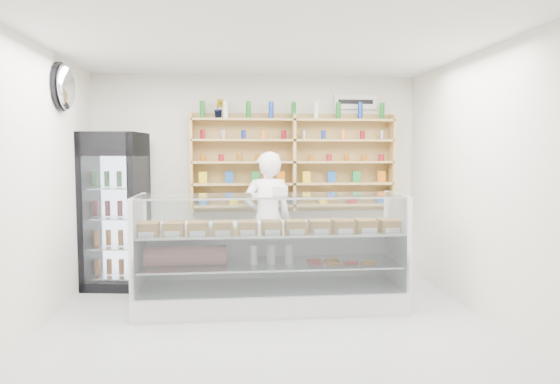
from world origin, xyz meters
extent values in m
plane|color=#A8A9AD|center=(0.00, 0.00, 0.00)|extent=(5.00, 5.00, 0.00)
plane|color=white|center=(0.00, 0.00, 2.80)|extent=(5.00, 5.00, 0.00)
plane|color=silver|center=(0.00, 2.50, 1.40)|extent=(4.50, 0.00, 4.50)
plane|color=silver|center=(0.00, -2.50, 1.40)|extent=(4.50, 0.00, 4.50)
plane|color=silver|center=(-2.25, 0.00, 1.40)|extent=(0.00, 5.00, 5.00)
plane|color=silver|center=(2.25, 0.00, 1.40)|extent=(0.00, 5.00, 5.00)
cube|color=white|center=(0.06, 0.90, 0.12)|extent=(2.92, 0.83, 0.24)
cube|color=white|center=(0.06, 1.29, 0.55)|extent=(2.92, 0.05, 0.61)
cube|color=silver|center=(0.06, 0.90, 0.50)|extent=(2.81, 0.73, 0.02)
cube|color=silver|center=(0.06, 0.90, 0.86)|extent=(2.87, 0.76, 0.02)
cube|color=silver|center=(0.06, 0.50, 0.76)|extent=(2.87, 0.12, 1.02)
cube|color=silver|center=(0.06, 0.85, 1.27)|extent=(2.87, 0.58, 0.01)
imported|color=white|center=(0.09, 1.83, 0.87)|extent=(0.68, 0.49, 1.74)
cube|color=black|center=(-1.85, 2.00, 0.99)|extent=(0.81, 0.79, 1.99)
cube|color=#340435|center=(-1.80, 1.67, 1.84)|extent=(0.70, 0.13, 0.28)
cube|color=silver|center=(-1.80, 1.66, 0.90)|extent=(0.60, 0.10, 1.57)
cube|color=tan|center=(-0.90, 2.34, 1.59)|extent=(0.04, 0.28, 1.33)
cube|color=tan|center=(0.50, 2.34, 1.59)|extent=(0.04, 0.28, 1.33)
cube|color=tan|center=(1.90, 2.34, 1.59)|extent=(0.04, 0.28, 1.33)
cube|color=tan|center=(0.50, 2.34, 1.00)|extent=(2.80, 0.28, 0.03)
cube|color=tan|center=(0.50, 2.34, 1.30)|extent=(2.80, 0.28, 0.03)
cube|color=tan|center=(0.50, 2.34, 1.60)|extent=(2.80, 0.28, 0.03)
cube|color=tan|center=(0.50, 2.34, 1.90)|extent=(2.80, 0.28, 0.03)
cube|color=tan|center=(0.50, 2.34, 2.18)|extent=(2.80, 0.28, 0.03)
imported|color=#1E6626|center=(-0.52, 2.34, 2.33)|extent=(0.16, 0.13, 0.26)
ellipsoid|color=silver|center=(-2.17, 1.20, 2.45)|extent=(0.15, 0.50, 0.50)
cube|color=white|center=(1.40, 2.47, 2.45)|extent=(0.62, 0.03, 0.20)
camera|label=1|loc=(-0.37, -4.54, 1.72)|focal=32.00mm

